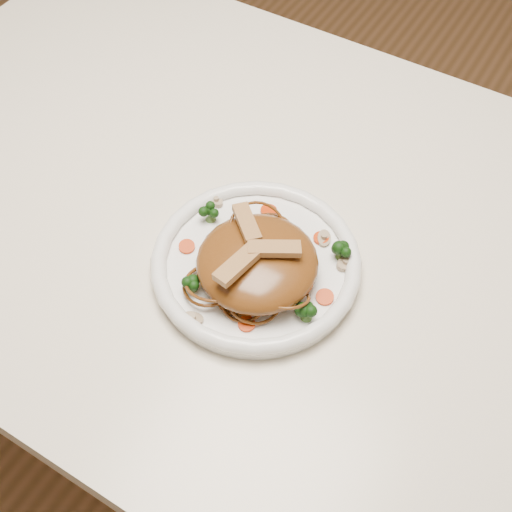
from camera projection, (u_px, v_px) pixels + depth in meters
The scene contains 20 objects.
ground at pixel (245, 421), 1.50m from camera, with size 4.00×4.00×0.00m, color brown.
table at pixel (240, 247), 0.98m from camera, with size 1.20×0.80×0.75m.
plate at pixel (256, 267), 0.82m from camera, with size 0.26×0.26×0.02m, color white.
noodle_mound at pixel (257, 262), 0.79m from camera, with size 0.15×0.15×0.05m, color brown.
chicken_a at pixel (274, 249), 0.76m from camera, with size 0.06×0.02×0.01m, color tan.
chicken_b at pixel (247, 223), 0.78m from camera, with size 0.06×0.02×0.01m, color tan.
chicken_c at pixel (239, 264), 0.75m from camera, with size 0.07×0.02×0.01m, color tan.
broccoli_0 at pixel (342, 251), 0.81m from camera, with size 0.02×0.02×0.03m, color #12330A, non-canonical shape.
broccoli_1 at pixel (210, 211), 0.85m from camera, with size 0.03×0.03×0.03m, color #12330A, non-canonical shape.
broccoli_2 at pixel (191, 281), 0.78m from camera, with size 0.03×0.03×0.03m, color #12330A, non-canonical shape.
broccoli_3 at pixel (307, 311), 0.76m from camera, with size 0.03×0.03×0.03m, color #12330A, non-canonical shape.
carrot_0 at pixel (321, 238), 0.84m from camera, with size 0.02×0.02×0.01m, color #BA3206.
carrot_1 at pixel (187, 247), 0.83m from camera, with size 0.02×0.02×0.01m, color #BA3206.
carrot_2 at pixel (325, 297), 0.78m from camera, with size 0.02×0.02×0.01m, color #BA3206.
carrot_3 at pixel (269, 211), 0.86m from camera, with size 0.02×0.02×0.01m, color #BA3206.
carrot_4 at pixel (247, 324), 0.76m from camera, with size 0.02×0.02×0.01m, color #BA3206.
mushroom_0 at pixel (193, 319), 0.77m from camera, with size 0.03×0.03×0.01m, color #C1B391.
mushroom_1 at pixel (346, 264), 0.81m from camera, with size 0.03×0.03×0.01m, color #C1B391.
mushroom_2 at pixel (216, 202), 0.87m from camera, with size 0.02×0.02×0.01m, color #C1B391.
mushroom_3 at pixel (324, 239), 0.84m from camera, with size 0.02×0.02×0.01m, color #C1B391.
Camera 1 is at (0.33, -0.49, 1.43)m, focal length 46.65 mm.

